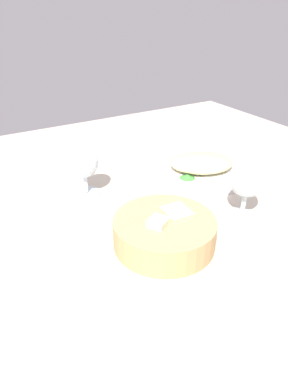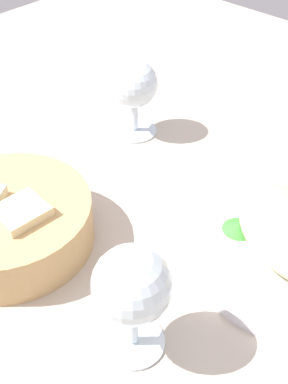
# 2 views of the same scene
# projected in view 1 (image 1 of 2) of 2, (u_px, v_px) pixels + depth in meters

# --- Properties ---
(ground_plane) EXTENTS (1.40, 1.40, 0.02)m
(ground_plane) POSITION_uv_depth(u_px,v_px,m) (173.00, 209.00, 0.82)
(ground_plane) COLOR #B7A996
(plate) EXTENTS (0.26, 0.26, 0.01)m
(plate) POSITION_uv_depth(u_px,v_px,m) (201.00, 171.00, 0.96)
(plate) COLOR white
(plate) RESTS_ON ground_plane
(omelette) EXTENTS (0.21, 0.19, 0.04)m
(omelette) POSITION_uv_depth(u_px,v_px,m) (201.00, 162.00, 0.95)
(omelette) COLOR #E1D185
(omelette) RESTS_ON plate
(lettuce_garnish) EXTENTS (0.04, 0.04, 0.01)m
(lettuce_garnish) POSITION_uv_depth(u_px,v_px,m) (187.00, 176.00, 0.90)
(lettuce_garnish) COLOR #3B8935
(lettuce_garnish) RESTS_ON plate
(bread_basket) EXTENTS (0.20, 0.20, 0.07)m
(bread_basket) POSITION_uv_depth(u_px,v_px,m) (165.00, 232.00, 0.67)
(bread_basket) COLOR tan
(bread_basket) RESTS_ON ground_plane
(wine_glass_near) EXTENTS (0.07, 0.07, 0.12)m
(wine_glass_near) POSITION_uv_depth(u_px,v_px,m) (84.00, 166.00, 0.83)
(wine_glass_near) COLOR silver
(wine_glass_near) RESTS_ON ground_plane
(wine_glass_far) EXTENTS (0.07, 0.07, 0.13)m
(wine_glass_far) POSITION_uv_depth(u_px,v_px,m) (247.00, 183.00, 0.73)
(wine_glass_far) COLOR silver
(wine_glass_far) RESTS_ON ground_plane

